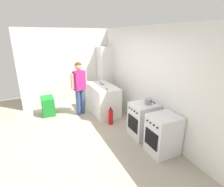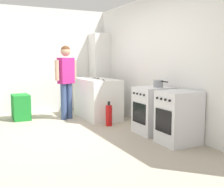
% 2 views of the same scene
% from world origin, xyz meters
% --- Properties ---
extents(ground_plane, '(8.00, 8.00, 0.00)m').
position_xyz_m(ground_plane, '(0.00, 0.00, 0.00)').
color(ground_plane, '#ADA38E').
extents(back_wall, '(6.00, 0.10, 2.60)m').
position_xyz_m(back_wall, '(0.00, 1.95, 1.30)').
color(back_wall, white).
rests_on(back_wall, ground).
extents(side_wall_left, '(0.10, 3.10, 2.60)m').
position_xyz_m(side_wall_left, '(-2.60, 0.40, 1.30)').
color(side_wall_left, white).
rests_on(side_wall_left, ground).
extents(counter_unit, '(1.30, 0.70, 0.90)m').
position_xyz_m(counter_unit, '(-1.35, 1.20, 0.45)').
color(counter_unit, white).
rests_on(counter_unit, ground).
extents(oven_left, '(0.55, 0.62, 0.85)m').
position_xyz_m(oven_left, '(0.35, 1.58, 0.43)').
color(oven_left, silver).
rests_on(oven_left, ground).
extents(oven_right, '(0.52, 0.62, 0.85)m').
position_xyz_m(oven_right, '(1.06, 1.58, 0.43)').
color(oven_right, silver).
rests_on(oven_right, ground).
extents(pot, '(0.36, 0.18, 0.13)m').
position_xyz_m(pot, '(0.40, 1.65, 0.92)').
color(pot, gray).
rests_on(pot, oven_left).
extents(knife_chef, '(0.31, 0.04, 0.01)m').
position_xyz_m(knife_chef, '(-1.52, 1.25, 0.90)').
color(knife_chef, silver).
rests_on(knife_chef, counter_unit).
extents(knife_bread, '(0.35, 0.10, 0.01)m').
position_xyz_m(knife_bread, '(-1.66, 1.26, 0.90)').
color(knife_bread, silver).
rests_on(knife_bread, counter_unit).
extents(knife_carving, '(0.32, 0.13, 0.01)m').
position_xyz_m(knife_carving, '(-0.87, 1.15, 0.90)').
color(knife_carving, silver).
rests_on(knife_carving, counter_unit).
extents(person, '(0.31, 0.54, 1.64)m').
position_xyz_m(person, '(-1.53, 0.52, 0.98)').
color(person, '#384C7A').
rests_on(person, ground).
extents(fire_extinguisher, '(0.13, 0.13, 0.50)m').
position_xyz_m(fire_extinguisher, '(-0.52, 1.10, 0.22)').
color(fire_extinguisher, red).
rests_on(fire_extinguisher, ground).
extents(recycling_crate_lower, '(0.52, 0.36, 0.28)m').
position_xyz_m(recycling_crate_lower, '(-1.93, -0.41, 0.14)').
color(recycling_crate_lower, '#1E842D').
rests_on(recycling_crate_lower, ground).
extents(recycling_crate_upper, '(0.52, 0.36, 0.28)m').
position_xyz_m(recycling_crate_upper, '(-1.93, -0.41, 0.42)').
color(recycling_crate_upper, '#1E842D').
rests_on(recycling_crate_upper, recycling_crate_lower).
extents(larder_cabinet, '(0.48, 0.44, 2.00)m').
position_xyz_m(larder_cabinet, '(-2.30, 1.68, 1.00)').
color(larder_cabinet, white).
rests_on(larder_cabinet, ground).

